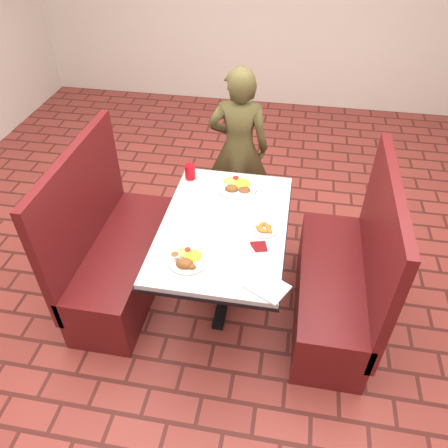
{
  "coord_description": "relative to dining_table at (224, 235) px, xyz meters",
  "views": [
    {
      "loc": [
        0.37,
        -2.1,
        2.56
      ],
      "look_at": [
        0.0,
        0.0,
        0.75
      ],
      "focal_mm": 35.0,
      "sensor_mm": 36.0,
      "label": 1
    }
  ],
  "objects": [
    {
      "name": "spoon_utensil",
      "position": [
        0.18,
        -0.17,
        0.1
      ],
      "size": [
        0.09,
        0.13,
        0.0
      ],
      "primitive_type": "cube",
      "rotation": [
        0.0,
        0.0,
        0.58
      ],
      "color": "silver",
      "rests_on": "dining_table"
    },
    {
      "name": "plantain_plate",
      "position": [
        0.26,
        -0.01,
        0.11
      ],
      "size": [
        0.17,
        0.17,
        0.03
      ],
      "rotation": [
        0.0,
        0.0,
        0.27
      ],
      "color": "white",
      "rests_on": "dining_table"
    },
    {
      "name": "knife_utensil",
      "position": [
        -0.08,
        -0.33,
        0.11
      ],
      "size": [
        0.01,
        0.16,
        0.0
      ],
      "primitive_type": "cube",
      "rotation": [
        0.0,
        0.0,
        -0.02
      ],
      "color": "silver",
      "rests_on": "dining_table"
    },
    {
      "name": "diner_person",
      "position": [
        -0.06,
        1.05,
        0.04
      ],
      "size": [
        0.52,
        0.36,
        1.39
      ],
      "primitive_type": "imported",
      "rotation": [
        0.0,
        0.0,
        3.2
      ],
      "color": "brown",
      "rests_on": "ground"
    },
    {
      "name": "fork_utensil",
      "position": [
        -0.13,
        -0.42,
        0.11
      ],
      "size": [
        0.01,
        0.14,
        0.0
      ],
      "primitive_type": "cube",
      "rotation": [
        0.0,
        0.0,
        -0.0
      ],
      "color": "silver",
      "rests_on": "dining_table"
    },
    {
      "name": "paper_napkin",
      "position": [
        0.32,
        -0.49,
        0.1
      ],
      "size": [
        0.27,
        0.25,
        0.01
      ],
      "primitive_type": "cube",
      "rotation": [
        0.0,
        0.0,
        -0.5
      ],
      "color": "white",
      "rests_on": "dining_table"
    },
    {
      "name": "room",
      "position": [
        0.0,
        0.0,
        1.26
      ],
      "size": [
        7.0,
        7.04,
        2.82
      ],
      "color": "#9C3C33",
      "rests_on": "ground"
    },
    {
      "name": "booth_bench_left",
      "position": [
        -0.8,
        0.0,
        -0.32
      ],
      "size": [
        0.47,
        1.2,
        1.17
      ],
      "color": "maroon",
      "rests_on": "ground"
    },
    {
      "name": "booth_bench_right",
      "position": [
        0.8,
        0.0,
        -0.32
      ],
      "size": [
        0.47,
        1.2,
        1.17
      ],
      "color": "maroon",
      "rests_on": "ground"
    },
    {
      "name": "red_tumbler",
      "position": [
        -0.33,
        0.47,
        0.15
      ],
      "size": [
        0.07,
        0.07,
        0.11
      ],
      "primitive_type": "cylinder",
      "color": "red",
      "rests_on": "dining_table"
    },
    {
      "name": "maroon_napkin",
      "position": [
        0.25,
        -0.17,
        0.1
      ],
      "size": [
        0.12,
        0.12,
        0.0
      ],
      "primitive_type": "cube",
      "rotation": [
        0.0,
        0.0,
        0.27
      ],
      "color": "#620E10",
      "rests_on": "dining_table"
    },
    {
      "name": "lettuce_shreds",
      "position": [
        0.04,
        0.06,
        0.1
      ],
      "size": [
        0.28,
        0.32,
        0.0
      ],
      "primitive_type": null,
      "color": "#85B347",
      "rests_on": "dining_table"
    },
    {
      "name": "far_dinner_plate",
      "position": [
        0.02,
        0.41,
        0.12
      ],
      "size": [
        0.29,
        0.29,
        0.07
      ],
      "rotation": [
        0.0,
        0.0,
        0.41
      ],
      "color": "white",
      "rests_on": "dining_table"
    },
    {
      "name": "near_dinner_plate",
      "position": [
        -0.15,
        -0.37,
        0.12
      ],
      "size": [
        0.24,
        0.24,
        0.07
      ],
      "rotation": [
        0.0,
        0.0,
        -0.1
      ],
      "color": "white",
      "rests_on": "dining_table"
    },
    {
      "name": "dining_table",
      "position": [
        0.0,
        0.0,
        0.0
      ],
      "size": [
        0.81,
        1.21,
        0.75
      ],
      "color": "silver",
      "rests_on": "ground"
    }
  ]
}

